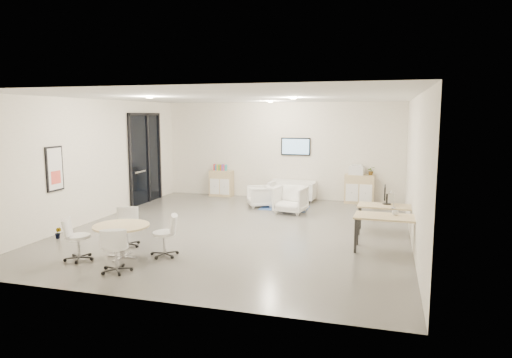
{
  "coord_description": "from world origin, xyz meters",
  "views": [
    {
      "loc": [
        3.41,
        -10.37,
        2.78
      ],
      "look_at": [
        0.31,
        0.4,
        1.21
      ],
      "focal_mm": 32.0,
      "sensor_mm": 36.0,
      "label": 1
    }
  ],
  "objects": [
    {
      "name": "room_shell",
      "position": [
        0.0,
        0.0,
        1.6
      ],
      "size": [
        9.6,
        10.6,
        4.8
      ],
      "color": "#5A5852",
      "rests_on": "ground"
    },
    {
      "name": "glass_door",
      "position": [
        -3.95,
        2.51,
        1.5
      ],
      "size": [
        0.09,
        1.9,
        2.85
      ],
      "color": "black",
      "rests_on": "room_shell"
    },
    {
      "name": "artwork",
      "position": [
        -3.97,
        -1.6,
        1.55
      ],
      "size": [
        0.05,
        0.54,
        1.04
      ],
      "color": "black",
      "rests_on": "room_shell"
    },
    {
      "name": "wall_tv",
      "position": [
        0.5,
        4.46,
        1.75
      ],
      "size": [
        0.98,
        0.06,
        0.58
      ],
      "color": "black",
      "rests_on": "room_shell"
    },
    {
      "name": "ceiling_spots",
      "position": [
        -0.2,
        0.83,
        3.18
      ],
      "size": [
        3.14,
        4.14,
        0.03
      ],
      "color": "#FFEAC6",
      "rests_on": "room_shell"
    },
    {
      "name": "sideboard_left",
      "position": [
        -2.05,
        4.27,
        0.44
      ],
      "size": [
        0.79,
        0.41,
        0.89
      ],
      "color": "tan",
      "rests_on": "room_shell"
    },
    {
      "name": "sideboard_right",
      "position": [
        2.61,
        4.25,
        0.46
      ],
      "size": [
        0.91,
        0.44,
        0.91
      ],
      "color": "tan",
      "rests_on": "room_shell"
    },
    {
      "name": "books",
      "position": [
        -2.09,
        4.27,
        1.0
      ],
      "size": [
        0.46,
        0.14,
        0.22
      ],
      "color": "red",
      "rests_on": "sideboard_left"
    },
    {
      "name": "printer",
      "position": [
        2.51,
        4.26,
        1.06
      ],
      "size": [
        0.49,
        0.42,
        0.32
      ],
      "rotation": [
        0.0,
        0.0,
        -0.11
      ],
      "color": "white",
      "rests_on": "sideboard_right"
    },
    {
      "name": "loveseat",
      "position": [
        0.47,
        4.13,
        0.3
      ],
      "size": [
        1.51,
        0.8,
        0.55
      ],
      "rotation": [
        0.0,
        0.0,
        -0.04
      ],
      "color": "white",
      "rests_on": "room_shell"
    },
    {
      "name": "blue_rug",
      "position": [
        0.5,
        2.83,
        0.01
      ],
      "size": [
        1.41,
        0.94,
        0.01
      ],
      "primitive_type": "cube",
      "rotation": [
        0.0,
        0.0,
        0.0
      ],
      "color": "#2C4A87",
      "rests_on": "room_shell"
    },
    {
      "name": "armchair_left",
      "position": [
        -0.29,
        2.85,
        0.35
      ],
      "size": [
        0.88,
        0.9,
        0.7
      ],
      "primitive_type": "imported",
      "rotation": [
        0.0,
        0.0,
        -1.09
      ],
      "color": "white",
      "rests_on": "room_shell"
    },
    {
      "name": "armchair_right",
      "position": [
        0.81,
        2.22,
        0.42
      ],
      "size": [
        0.93,
        0.88,
        0.85
      ],
      "primitive_type": "imported",
      "rotation": [
        0.0,
        0.0,
        -0.15
      ],
      "color": "white",
      "rests_on": "room_shell"
    },
    {
      "name": "desk_rear",
      "position": [
        3.45,
        0.57,
        0.61
      ],
      "size": [
        1.33,
        0.69,
        0.68
      ],
      "rotation": [
        0.0,
        0.0,
        -0.03
      ],
      "color": "tan",
      "rests_on": "room_shell"
    },
    {
      "name": "desk_front",
      "position": [
        3.52,
        -0.87,
        0.66
      ],
      "size": [
        1.44,
        0.76,
        0.74
      ],
      "rotation": [
        0.0,
        0.0,
        -0.04
      ],
      "color": "tan",
      "rests_on": "room_shell"
    },
    {
      "name": "monitor",
      "position": [
        3.41,
        0.72,
        0.92
      ],
      "size": [
        0.2,
        0.5,
        0.44
      ],
      "color": "black",
      "rests_on": "desk_rear"
    },
    {
      "name": "round_table",
      "position": [
        -1.52,
        -2.77,
        0.57
      ],
      "size": [
        1.08,
        1.08,
        0.66
      ],
      "color": "tan",
      "rests_on": "room_shell"
    },
    {
      "name": "meeting_chairs",
      "position": [
        -1.52,
        -2.77,
        0.41
      ],
      "size": [
        2.24,
        2.24,
        0.82
      ],
      "color": "white",
      "rests_on": "room_shell"
    },
    {
      "name": "plant_cabinet",
      "position": [
        2.95,
        4.26,
        1.02
      ],
      "size": [
        0.29,
        0.31,
        0.21
      ],
      "primitive_type": "imported",
      "rotation": [
        0.0,
        0.0,
        0.2
      ],
      "color": "#3F7F3F",
      "rests_on": "sideboard_right"
    },
    {
      "name": "plant_floor",
      "position": [
        -3.7,
        -1.94,
        0.06
      ],
      "size": [
        0.22,
        0.3,
        0.12
      ],
      "primitive_type": "imported",
      "rotation": [
        0.0,
        0.0,
        0.29
      ],
      "color": "#3F7F3F",
      "rests_on": "room_shell"
    },
    {
      "name": "cup",
      "position": [
        3.62,
        -0.76,
        0.8
      ],
      "size": [
        0.14,
        0.12,
        0.13
      ],
      "primitive_type": "imported",
      "rotation": [
        0.0,
        0.0,
        0.16
      ],
      "color": "white",
      "rests_on": "desk_front"
    }
  ]
}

